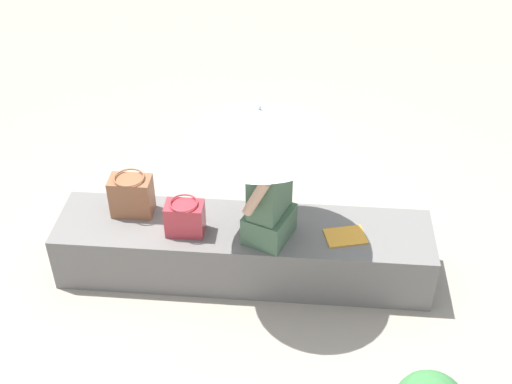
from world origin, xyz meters
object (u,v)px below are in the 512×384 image
at_px(handbag_black, 185,218).
at_px(magazine, 345,236).
at_px(parasol, 259,124).
at_px(person_seated, 270,192).
at_px(tote_bag_canvas, 132,195).

distance_m(handbag_black, magazine, 1.14).
bearing_deg(parasol, handbag_black, -1.09).
height_order(handbag_black, magazine, handbag_black).
bearing_deg(parasol, person_seated, -170.68).
bearing_deg(handbag_black, person_seated, -179.86).
height_order(parasol, magazine, parasol).
bearing_deg(magazine, tote_bag_canvas, -20.23).
xyz_separation_m(parasol, magazine, (-0.61, -0.05, -0.92)).
distance_m(person_seated, handbag_black, 0.65).
bearing_deg(parasol, magazine, -175.53).
xyz_separation_m(person_seated, handbag_black, (0.59, 0.00, -0.26)).
relative_size(parasol, handbag_black, 3.96).
xyz_separation_m(handbag_black, magazine, (-1.13, -0.04, -0.12)).
height_order(person_seated, handbag_black, person_seated).
distance_m(person_seated, magazine, 0.66).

